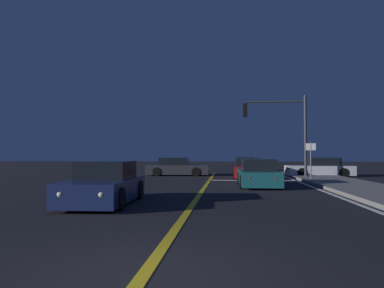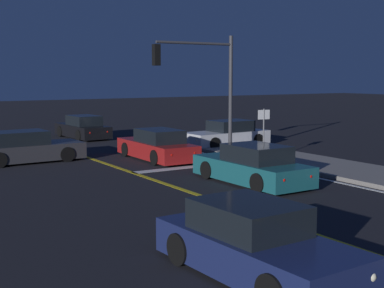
% 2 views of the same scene
% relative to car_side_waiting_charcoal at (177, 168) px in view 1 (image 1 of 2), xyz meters
% --- Properties ---
extents(ground_plane, '(160.00, 160.00, 0.00)m').
position_rel_car_side_waiting_charcoal_xyz_m(ground_plane, '(2.70, -22.20, -0.58)').
color(ground_plane, black).
extents(lane_line_center, '(0.20, 32.14, 0.01)m').
position_rel_car_side_waiting_charcoal_xyz_m(lane_line_center, '(2.70, -12.74, -0.58)').
color(lane_line_center, gold).
rests_on(lane_line_center, ground).
extents(lane_line_edge_right, '(0.16, 32.14, 0.01)m').
position_rel_car_side_waiting_charcoal_xyz_m(lane_line_edge_right, '(7.85, -12.74, -0.58)').
color(lane_line_edge_right, white).
rests_on(lane_line_edge_right, ground).
extents(stop_bar, '(5.40, 0.50, 0.01)m').
position_rel_car_side_waiting_charcoal_xyz_m(stop_bar, '(5.40, -4.79, -0.58)').
color(stop_bar, white).
rests_on(stop_bar, ground).
extents(car_side_waiting_charcoal, '(4.69, 2.06, 1.34)m').
position_rel_car_side_waiting_charcoal_xyz_m(car_side_waiting_charcoal, '(0.00, 0.00, 0.00)').
color(car_side_waiting_charcoal, '#2D2D33').
rests_on(car_side_waiting_charcoal, ground).
extents(car_following_oncoming_navy, '(2.00, 4.32, 1.34)m').
position_rel_car_side_waiting_charcoal_xyz_m(car_following_oncoming_navy, '(-0.11, -15.59, -0.00)').
color(car_following_oncoming_navy, navy).
rests_on(car_following_oncoming_navy, ground).
extents(car_far_approaching_teal, '(1.94, 4.61, 1.34)m').
position_rel_car_side_waiting_charcoal_xyz_m(car_far_approaching_teal, '(5.28, -8.73, -0.00)').
color(car_far_approaching_teal, '#195960').
rests_on(car_far_approaching_teal, ground).
extents(car_lead_oncoming_white, '(4.66, 2.05, 1.34)m').
position_rel_car_side_waiting_charcoal_xyz_m(car_lead_oncoming_white, '(10.36, -0.24, -0.00)').
color(car_lead_oncoming_white, silver).
rests_on(car_lead_oncoming_white, ground).
extents(car_distant_tail_black, '(1.96, 4.58, 1.34)m').
position_rel_car_side_waiting_charcoal_xyz_m(car_distant_tail_black, '(5.34, 7.30, -0.00)').
color(car_distant_tail_black, black).
rests_on(car_distant_tail_black, ground).
extents(car_parked_curb_red, '(1.90, 4.76, 1.34)m').
position_rel_car_side_waiting_charcoal_xyz_m(car_parked_curb_red, '(5.10, -2.30, -0.00)').
color(car_parked_curb_red, maroon).
rests_on(car_parked_curb_red, ground).
extents(traffic_signal_near_right, '(4.15, 0.28, 5.48)m').
position_rel_car_side_waiting_charcoal_xyz_m(traffic_signal_near_right, '(7.37, -2.49, 3.09)').
color(traffic_signal_near_right, '#38383D').
rests_on(traffic_signal_near_right, ground).
extents(street_sign_corner, '(0.56, 0.10, 2.27)m').
position_rel_car_side_waiting_charcoal_xyz_m(street_sign_corner, '(8.60, -5.29, 0.95)').
color(street_sign_corner, slate).
rests_on(street_sign_corner, ground).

